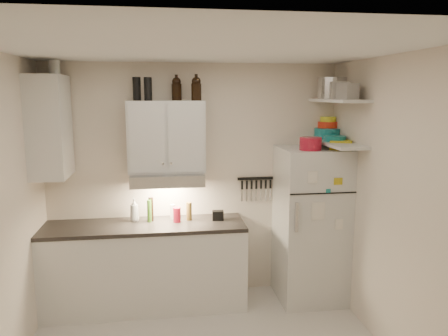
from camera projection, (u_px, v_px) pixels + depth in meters
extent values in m
cube|color=white|center=(208.00, 47.00, 3.19)|extent=(3.20, 3.00, 0.02)
cube|color=beige|center=(194.00, 181.00, 4.89)|extent=(3.20, 0.02, 2.60)
cube|color=beige|center=(400.00, 212.00, 3.64)|extent=(0.02, 3.00, 2.60)
cube|color=silver|center=(146.00, 268.00, 4.65)|extent=(2.10, 0.60, 0.88)
cube|color=#272321|center=(145.00, 226.00, 4.57)|extent=(2.10, 0.62, 0.04)
cube|color=silver|center=(166.00, 137.00, 4.58)|extent=(0.80, 0.33, 0.75)
cube|color=silver|center=(50.00, 127.00, 4.27)|extent=(0.33, 0.55, 1.00)
cube|color=silver|center=(167.00, 178.00, 4.59)|extent=(0.76, 0.46, 0.12)
cube|color=silver|center=(310.00, 225.00, 4.80)|extent=(0.70, 0.68, 1.70)
cube|color=silver|center=(338.00, 101.00, 4.47)|extent=(0.30, 0.95, 0.03)
cube|color=silver|center=(336.00, 143.00, 4.54)|extent=(0.30, 0.95, 0.03)
cube|color=black|center=(256.00, 178.00, 4.96)|extent=(0.42, 0.02, 0.03)
cylinder|color=maroon|center=(311.00, 144.00, 4.47)|extent=(0.28, 0.28, 0.13)
cube|color=gold|center=(341.00, 144.00, 4.56)|extent=(0.31, 0.34, 0.09)
cylinder|color=silver|center=(317.00, 144.00, 4.54)|extent=(0.07, 0.07, 0.11)
cylinder|color=silver|center=(332.00, 88.00, 4.69)|extent=(0.35, 0.35, 0.23)
cube|color=#AAAAAD|center=(339.00, 91.00, 4.33)|extent=(0.20, 0.19, 0.17)
cube|color=#AAAAAD|center=(348.00, 91.00, 4.16)|extent=(0.19, 0.19, 0.15)
cylinder|color=#177A7F|center=(327.00, 133.00, 4.88)|extent=(0.28, 0.28, 0.11)
cylinder|color=#F63117|center=(328.00, 125.00, 4.95)|extent=(0.23, 0.23, 0.07)
cylinder|color=yellow|center=(328.00, 119.00, 4.94)|extent=(0.18, 0.18, 0.06)
cylinder|color=#177A7F|center=(335.00, 139.00, 4.60)|extent=(0.31, 0.31, 0.06)
cylinder|color=black|center=(148.00, 89.00, 4.42)|extent=(0.11, 0.11, 0.24)
cylinder|color=black|center=(137.00, 89.00, 4.47)|extent=(0.10, 0.10, 0.24)
cylinder|color=silver|center=(54.00, 67.00, 4.23)|extent=(0.14, 0.14, 0.14)
imported|color=silver|center=(134.00, 209.00, 4.67)|extent=(0.12, 0.12, 0.27)
cylinder|color=brown|center=(189.00, 211.00, 4.71)|extent=(0.06, 0.06, 0.20)
cylinder|color=#37691A|center=(149.00, 211.00, 4.63)|extent=(0.06, 0.06, 0.24)
cylinder|color=black|center=(151.00, 209.00, 4.67)|extent=(0.06, 0.06, 0.26)
cylinder|color=silver|center=(173.00, 212.00, 4.75)|extent=(0.07, 0.07, 0.16)
cylinder|color=maroon|center=(177.00, 215.00, 4.63)|extent=(0.10, 0.10, 0.16)
cube|color=black|center=(218.00, 215.00, 4.72)|extent=(0.13, 0.10, 0.10)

